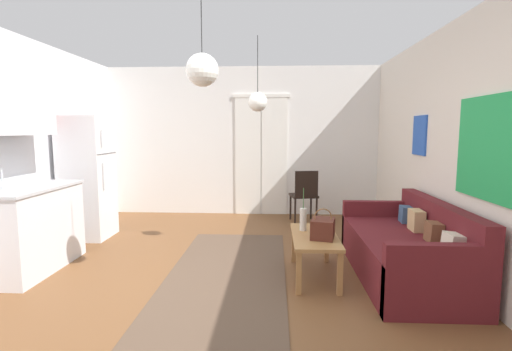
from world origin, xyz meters
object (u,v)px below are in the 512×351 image
at_px(coffee_table, 315,241).
at_px(refrigerator, 87,178).
at_px(pendant_lamp_far, 258,102).
at_px(pendant_lamp_near, 202,70).
at_px(accent_chair, 305,193).
at_px(handbag, 323,228).
at_px(bamboo_vase, 303,219).
at_px(couch, 409,252).

distance_m(coffee_table, refrigerator, 3.37).
relative_size(coffee_table, pendant_lamp_far, 1.09).
bearing_deg(pendant_lamp_far, coffee_table, -52.43).
bearing_deg(pendant_lamp_far, pendant_lamp_near, -109.31).
height_order(coffee_table, pendant_lamp_far, pendant_lamp_far).
xyz_separation_m(coffee_table, refrigerator, (-3.06, 1.32, 0.48)).
height_order(coffee_table, accent_chair, accent_chair).
xyz_separation_m(handbag, refrigerator, (-3.13, 1.43, 0.31)).
distance_m(handbag, refrigerator, 3.45).
xyz_separation_m(accent_chair, pendant_lamp_near, (-1.14, -2.76, 1.56)).
relative_size(refrigerator, pendant_lamp_far, 1.91).
bearing_deg(bamboo_vase, couch, -7.84).
bearing_deg(refrigerator, coffee_table, -23.29).
height_order(accent_chair, pendant_lamp_far, pendant_lamp_far).
distance_m(accent_chair, pendant_lamp_far, 2.16).
relative_size(refrigerator, pendant_lamp_near, 2.33).
relative_size(pendant_lamp_near, pendant_lamp_far, 0.82).
height_order(coffee_table, handbag, handbag).
distance_m(couch, bamboo_vase, 1.14).
xyz_separation_m(handbag, pendant_lamp_far, (-0.70, 0.93, 1.32)).
xyz_separation_m(handbag, pendant_lamp_near, (-1.13, -0.31, 1.51)).
bearing_deg(handbag, couch, 8.24).
bearing_deg(handbag, bamboo_vase, 122.00).
bearing_deg(couch, refrigerator, 162.23).
height_order(bamboo_vase, handbag, bamboo_vase).
relative_size(couch, coffee_table, 1.96).
xyz_separation_m(couch, coffee_table, (-0.98, -0.02, 0.11)).
bearing_deg(coffee_table, accent_chair, 88.21).
bearing_deg(refrigerator, bamboo_vase, -21.20).
bearing_deg(bamboo_vase, refrigerator, 158.80).
bearing_deg(bamboo_vase, handbag, -58.00).
xyz_separation_m(bamboo_vase, refrigerator, (-2.95, 1.14, 0.29)).
distance_m(coffee_table, pendant_lamp_far, 1.81).
height_order(couch, pendant_lamp_near, pendant_lamp_near).
relative_size(coffee_table, pendant_lamp_near, 1.32).
bearing_deg(coffee_table, couch, 1.30).
xyz_separation_m(coffee_table, handbag, (0.07, -0.11, 0.16)).
height_order(couch, coffee_table, couch).
xyz_separation_m(accent_chair, pendant_lamp_far, (-0.70, -1.52, 1.37)).
xyz_separation_m(couch, bamboo_vase, (-1.09, 0.15, 0.30)).
bearing_deg(handbag, coffee_table, 121.54).
distance_m(couch, accent_chair, 2.49).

